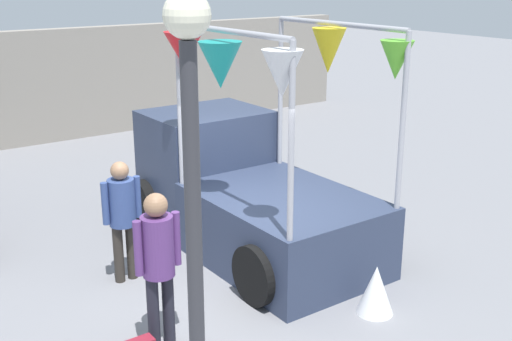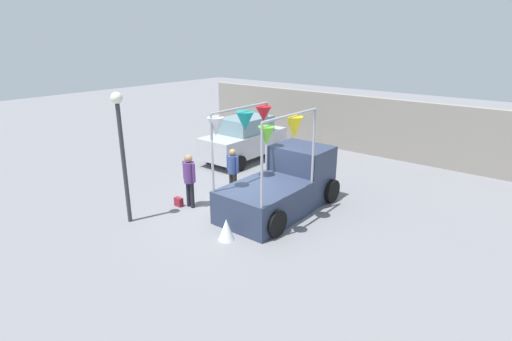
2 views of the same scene
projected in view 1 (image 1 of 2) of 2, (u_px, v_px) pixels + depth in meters
The scene contains 7 objects.
ground_plane at pixel (234, 282), 8.36m from camera, with size 60.00×60.00×0.00m, color slate.
vendor_truck at pixel (240, 184), 9.43m from camera, with size 2.34×4.08×3.25m.
person_customer at pixel (158, 255), 6.66m from camera, with size 0.53×0.34×1.74m.
person_vendor at pixel (122, 210), 8.15m from camera, with size 0.53×0.34×1.61m.
street_lamp at pixel (192, 182), 4.47m from camera, with size 0.32×0.32×3.78m.
brick_boundary_wall at pixel (26, 89), 14.60m from camera, with size 18.00×0.36×2.60m, color gray.
folded_kite_bundle_white at pixel (376, 290), 7.53m from camera, with size 0.44×0.44×0.60m, color white.
Camera 1 is at (-4.16, -6.30, 3.90)m, focal length 45.00 mm.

